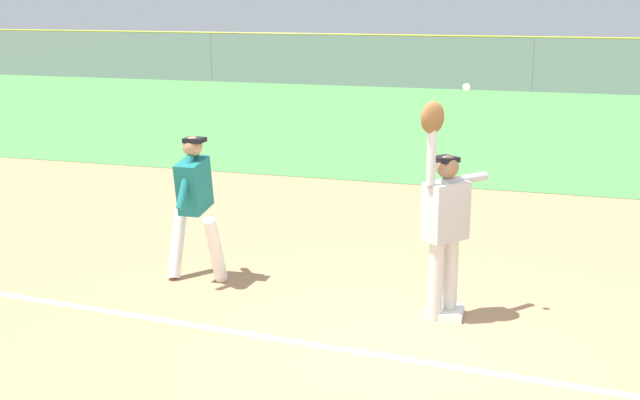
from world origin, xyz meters
name	(u,v)px	position (x,y,z in m)	size (l,w,h in m)	color
ground_plane	(394,354)	(0.00, 0.00, 0.00)	(70.69, 70.69, 0.00)	tan
outfield_grass	(514,124)	(0.00, 14.94, 0.01)	(49.07, 15.72, 0.01)	#4C8C47
chalk_foul_line	(65,304)	(-3.69, 0.18, 0.00)	(12.00, 0.10, 0.01)	white
first_base	(445,312)	(0.31, 1.08, 0.04)	(0.38, 0.38, 0.08)	white
fielder	(444,214)	(0.27, 1.01, 1.12)	(0.65, 0.76, 2.28)	silver
runner	(194,198)	(-2.66, 1.33, 1.00)	(0.71, 0.84, 1.72)	white
baseball	(466,87)	(0.42, 1.19, 2.39)	(0.07, 0.07, 0.07)	white
outfield_fence	(533,64)	(0.00, 22.80, 0.97)	(49.15, 0.08, 1.93)	#93999E
parked_car_blue	(293,61)	(-9.82, 25.61, 0.67)	(4.56, 2.45, 1.25)	#23389E
parked_car_green	(425,64)	(-4.25, 25.55, 0.67)	(4.57, 2.47, 1.25)	#1E6B33
parked_car_red	(590,67)	(1.96, 25.71, 0.67)	(4.57, 2.47, 1.25)	#B21E1E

